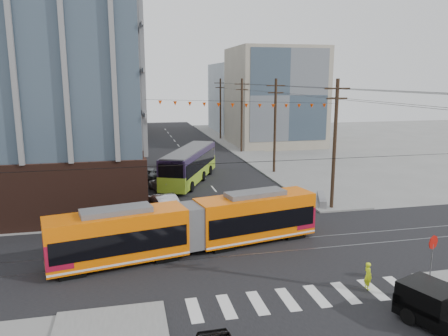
% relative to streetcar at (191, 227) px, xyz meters
% --- Properties ---
extents(ground, '(160.00, 160.00, 0.00)m').
position_rel_streetcar_xyz_m(ground, '(4.64, -4.30, -1.69)').
color(ground, slate).
extents(bg_bldg_nw_near, '(18.00, 16.00, 18.00)m').
position_rel_streetcar_xyz_m(bg_bldg_nw_near, '(-12.36, 47.70, 7.31)').
color(bg_bldg_nw_near, '#8C99A5').
rests_on(bg_bldg_nw_near, ground).
extents(bg_bldg_ne_near, '(14.00, 14.00, 16.00)m').
position_rel_streetcar_xyz_m(bg_bldg_ne_near, '(20.64, 43.70, 6.31)').
color(bg_bldg_ne_near, gray).
rests_on(bg_bldg_ne_near, ground).
extents(bg_bldg_nw_far, '(16.00, 18.00, 20.00)m').
position_rel_streetcar_xyz_m(bg_bldg_nw_far, '(-9.36, 67.70, 8.31)').
color(bg_bldg_nw_far, gray).
rests_on(bg_bldg_nw_far, ground).
extents(bg_bldg_ne_far, '(16.00, 16.00, 14.00)m').
position_rel_streetcar_xyz_m(bg_bldg_ne_far, '(22.64, 63.70, 5.31)').
color(bg_bldg_ne_far, '#8C99A5').
rests_on(bg_bldg_ne_far, ground).
extents(utility_pole_far, '(0.30, 0.30, 11.00)m').
position_rel_streetcar_xyz_m(utility_pole_far, '(13.14, 51.70, 3.81)').
color(utility_pole_far, black).
rests_on(utility_pole_far, ground).
extents(streetcar, '(17.72, 6.05, 3.39)m').
position_rel_streetcar_xyz_m(streetcar, '(0.00, 0.00, 0.00)').
color(streetcar, '#F06302').
rests_on(streetcar, ground).
extents(city_bus, '(7.83, 13.01, 3.68)m').
position_rel_streetcar_xyz_m(city_bus, '(2.73, 19.51, 0.15)').
color(city_bus, '#231837').
rests_on(city_bus, ground).
extents(parked_car_silver, '(2.66, 5.18, 1.63)m').
position_rel_streetcar_xyz_m(parked_car_silver, '(-1.02, 8.89, -0.88)').
color(parked_car_silver, silver).
rests_on(parked_car_silver, ground).
extents(parked_car_white, '(3.38, 5.02, 1.35)m').
position_rel_streetcar_xyz_m(parked_car_white, '(-0.39, 16.11, -1.02)').
color(parked_car_white, '#B6B6B6').
rests_on(parked_car_white, ground).
extents(parked_car_grey, '(3.65, 4.99, 1.26)m').
position_rel_streetcar_xyz_m(parked_car_grey, '(-1.32, 21.57, -1.06)').
color(parked_car_grey, slate).
rests_on(parked_car_grey, ground).
extents(pedestrian, '(0.37, 0.55, 1.51)m').
position_rel_streetcar_xyz_m(pedestrian, '(8.37, -7.15, -0.94)').
color(pedestrian, '#D7F219').
rests_on(pedestrian, ground).
extents(stop_sign, '(1.03, 1.03, 2.63)m').
position_rel_streetcar_xyz_m(stop_sign, '(11.96, -7.40, -0.38)').
color(stop_sign, '#A30802').
rests_on(stop_sign, ground).
extents(jersey_barrier, '(2.20, 3.93, 0.77)m').
position_rel_streetcar_xyz_m(jersey_barrier, '(12.94, 8.26, -1.31)').
color(jersey_barrier, slate).
rests_on(jersey_barrier, ground).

